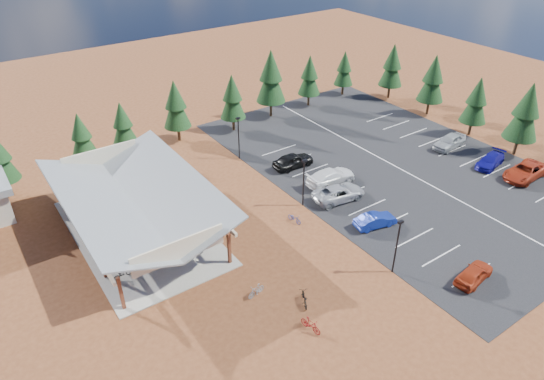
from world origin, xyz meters
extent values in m
plane|color=#592D17|center=(0.00, 0.00, 0.00)|extent=(140.00, 140.00, 0.00)
cube|color=black|center=(18.50, 3.00, 0.02)|extent=(27.00, 44.00, 0.04)
cube|color=gray|center=(-10.00, 7.00, 0.05)|extent=(10.60, 18.60, 0.10)
cube|color=#592719|center=(-14.60, -1.40, 1.60)|extent=(0.25, 0.25, 3.00)
cube|color=#592719|center=(-14.60, 2.80, 1.60)|extent=(0.25, 0.25, 3.00)
cube|color=#592719|center=(-14.60, 7.00, 1.60)|extent=(0.25, 0.25, 3.00)
cube|color=#592719|center=(-14.60, 11.20, 1.60)|extent=(0.25, 0.25, 3.00)
cube|color=#592719|center=(-14.60, 15.40, 1.60)|extent=(0.25, 0.25, 3.00)
cube|color=#592719|center=(-5.40, -1.40, 1.60)|extent=(0.25, 0.25, 3.00)
cube|color=#592719|center=(-5.40, 2.80, 1.60)|extent=(0.25, 0.25, 3.00)
cube|color=#592719|center=(-5.40, 7.00, 1.60)|extent=(0.25, 0.25, 3.00)
cube|color=#592719|center=(-5.40, 11.20, 1.60)|extent=(0.25, 0.25, 3.00)
cube|color=#592719|center=(-5.40, 15.40, 1.60)|extent=(0.25, 0.25, 3.00)
cube|color=beige|center=(-15.00, 7.00, 3.10)|extent=(0.22, 18.00, 0.35)
cube|color=beige|center=(-5.00, 7.00, 3.10)|extent=(0.22, 18.00, 0.35)
cube|color=slate|center=(-12.90, 7.00, 4.00)|extent=(5.85, 19.40, 2.13)
cube|color=slate|center=(-7.10, 7.00, 4.00)|extent=(5.85, 19.40, 2.13)
cube|color=beige|center=(-10.00, -2.00, 3.90)|extent=(7.50, 0.15, 1.80)
cube|color=beige|center=(-10.00, 16.00, 3.90)|extent=(7.50, 0.15, 1.80)
cylinder|color=black|center=(5.00, -10.00, 2.50)|extent=(0.14, 0.14, 5.00)
cube|color=black|center=(5.00, -10.00, 5.05)|extent=(0.50, 0.25, 0.18)
cylinder|color=black|center=(5.00, 2.00, 2.50)|extent=(0.14, 0.14, 5.00)
cube|color=black|center=(5.00, 2.00, 5.05)|extent=(0.50, 0.25, 0.18)
cylinder|color=black|center=(5.00, 14.00, 2.50)|extent=(0.14, 0.14, 5.00)
cube|color=black|center=(5.00, 14.00, 5.05)|extent=(0.50, 0.25, 0.18)
cylinder|color=#483119|center=(-3.96, 4.72, 0.45)|extent=(0.60, 0.60, 0.90)
cylinder|color=#483119|center=(-3.14, 4.39, 0.45)|extent=(0.60, 0.60, 0.90)
cylinder|color=#382314|center=(-18.46, 21.01, 0.85)|extent=(0.36, 0.36, 1.71)
cone|color=#163213|center=(-18.46, 21.01, 3.76)|extent=(3.01, 3.01, 4.10)
cylinder|color=#382314|center=(-10.15, 21.96, 0.80)|extent=(0.36, 0.36, 1.61)
cone|color=#163213|center=(-10.15, 21.96, 3.53)|extent=(2.82, 2.82, 3.85)
cone|color=#163213|center=(-10.15, 21.96, 5.14)|extent=(2.18, 2.18, 2.89)
cylinder|color=#382314|center=(-5.39, 22.25, 0.81)|extent=(0.36, 0.36, 1.62)
cone|color=#163213|center=(-5.39, 22.25, 3.57)|extent=(2.86, 2.86, 3.89)
cone|color=#163213|center=(-5.39, 22.25, 5.19)|extent=(2.21, 2.21, 2.92)
cylinder|color=#382314|center=(1.36, 22.43, 0.95)|extent=(0.36, 0.36, 1.89)
cone|color=#163213|center=(1.36, 22.43, 4.17)|extent=(3.34, 3.34, 4.55)
cone|color=#163213|center=(1.36, 22.43, 6.06)|extent=(2.58, 2.58, 3.41)
cylinder|color=#382314|center=(8.45, 21.05, 0.91)|extent=(0.36, 0.36, 1.83)
cone|color=#163213|center=(8.45, 21.05, 4.02)|extent=(3.22, 3.22, 4.39)
cone|color=#163213|center=(8.45, 21.05, 5.85)|extent=(2.49, 2.49, 3.29)
cylinder|color=#382314|center=(15.03, 22.03, 1.13)|extent=(0.36, 0.36, 2.25)
cone|color=#163213|center=(15.03, 22.03, 4.96)|extent=(3.97, 3.97, 5.41)
cone|color=#163213|center=(15.03, 22.03, 7.22)|extent=(3.07, 3.07, 4.06)
cylinder|color=#382314|center=(21.74, 22.19, 0.89)|extent=(0.36, 0.36, 1.79)
cone|color=#163213|center=(21.74, 22.19, 3.93)|extent=(3.15, 3.15, 4.29)
cone|color=#163213|center=(21.74, 22.19, 5.72)|extent=(2.43, 2.43, 3.22)
cylinder|color=#382314|center=(28.74, 22.64, 0.81)|extent=(0.36, 0.36, 1.62)
cone|color=#163213|center=(28.74, 22.64, 3.56)|extent=(2.85, 2.85, 3.88)
cone|color=#163213|center=(28.74, 22.64, 5.17)|extent=(2.20, 2.20, 2.91)
cylinder|color=#382314|center=(32.34, -3.67, 1.08)|extent=(0.36, 0.36, 2.15)
cone|color=#163213|center=(32.34, -3.67, 4.74)|extent=(3.79, 3.79, 5.17)
cone|color=#163213|center=(32.34, -3.67, 6.89)|extent=(2.93, 2.93, 3.88)
cylinder|color=#382314|center=(32.50, 2.72, 0.93)|extent=(0.36, 0.36, 1.85)
cone|color=#163213|center=(32.50, 2.72, 4.08)|extent=(3.26, 3.26, 4.45)
cone|color=#163213|center=(32.50, 2.72, 5.93)|extent=(2.52, 2.52, 3.34)
cylinder|color=#382314|center=(33.38, 10.25, 1.02)|extent=(0.36, 0.36, 2.04)
cone|color=#163213|center=(33.38, 10.25, 4.49)|extent=(3.59, 3.59, 4.90)
cone|color=#163213|center=(33.38, 10.25, 6.53)|extent=(2.78, 2.78, 3.67)
cylinder|color=#382314|center=(33.53, 17.72, 0.98)|extent=(0.36, 0.36, 1.96)
cone|color=#163213|center=(33.53, 17.72, 4.32)|extent=(3.46, 3.46, 4.72)
cone|color=#163213|center=(33.53, 17.72, 6.29)|extent=(2.67, 2.67, 3.54)
imported|color=black|center=(-13.48, 1.82, 0.57)|extent=(1.90, 1.03, 0.95)
imported|color=gray|center=(-12.83, 4.65, 0.63)|extent=(1.84, 0.92, 1.06)
imported|color=#1F458F|center=(-11.33, 9.81, 0.60)|extent=(2.01, 1.15, 1.00)
imported|color=maroon|center=(-10.75, 12.08, 0.66)|extent=(1.93, 0.95, 1.12)
imported|color=black|center=(-7.42, 0.96, 0.50)|extent=(1.54, 0.57, 0.80)
imported|color=gray|center=(-7.91, 3.48, 0.54)|extent=(1.47, 0.43, 0.88)
imported|color=navy|center=(-6.40, 7.98, 0.60)|extent=(1.98, 1.05, 0.99)
imported|color=maroon|center=(-6.53, 13.08, 0.56)|extent=(1.58, 0.58, 0.93)
imported|color=maroon|center=(-4.42, -11.00, 0.54)|extent=(0.84, 1.87, 1.09)
imported|color=black|center=(-3.15, -8.64, 0.49)|extent=(1.43, 1.94, 0.97)
imported|color=#94959B|center=(-5.68, -5.86, 0.49)|extent=(1.70, 0.76, 0.99)
imported|color=navy|center=(2.61, 0.21, 0.42)|extent=(0.82, 1.68, 0.84)
imported|color=#A03014|center=(9.51, -14.42, 0.74)|extent=(4.28, 2.21, 1.39)
imported|color=navy|center=(8.31, -4.66, 0.71)|extent=(4.27, 2.22, 1.34)
imported|color=#A0A2A8|center=(8.61, 0.75, 0.80)|extent=(5.75, 3.22, 1.52)
imported|color=white|center=(10.01, 3.61, 0.86)|extent=(5.71, 2.41, 1.64)
imported|color=black|center=(8.88, 8.76, 0.86)|extent=(4.87, 2.07, 1.64)
imported|color=#A02C15|center=(28.03, -7.54, 0.84)|extent=(5.90, 2.93, 1.61)
imported|color=navy|center=(27.31, -3.80, 0.72)|extent=(4.97, 2.83, 1.36)
imported|color=#979B9F|center=(27.27, 1.80, 0.87)|extent=(5.04, 2.41, 1.66)
camera|label=1|loc=(-20.40, -29.17, 26.87)|focal=32.00mm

